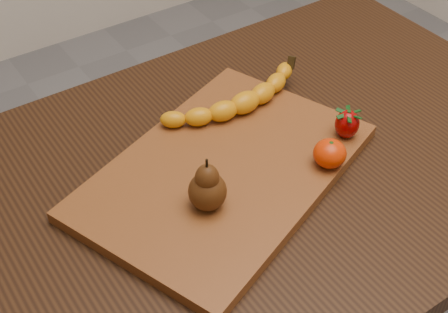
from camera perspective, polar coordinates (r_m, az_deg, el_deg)
table at (r=1.08m, az=4.32°, el=-3.45°), size 1.00×0.70×0.76m
cutting_board at (r=0.96m, az=0.00°, el=-1.33°), size 0.53×0.44×0.02m
banana at (r=1.05m, az=1.91°, el=4.95°), size 0.24×0.07×0.04m
pear at (r=0.87m, az=-1.54°, el=-2.48°), size 0.07×0.07×0.09m
mandarin at (r=0.96m, az=9.65°, el=0.28°), size 0.06×0.06×0.04m
strawberry at (r=1.02m, az=11.20°, el=3.02°), size 0.05×0.05×0.05m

